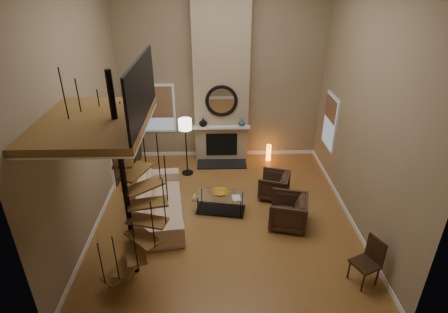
{
  "coord_description": "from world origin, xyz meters",
  "views": [
    {
      "loc": [
        -0.23,
        -7.25,
        5.35
      ],
      "look_at": [
        0.0,
        0.4,
        1.4
      ],
      "focal_mm": 29.21,
      "sensor_mm": 36.0,
      "label": 1
    }
  ],
  "objects_px": {
    "sofa": "(159,201)",
    "armchair_far": "(292,212)",
    "floor_lamp": "(185,129)",
    "hutch": "(130,134)",
    "coffee_table": "(221,201)",
    "armchair_near": "(277,186)",
    "side_chair": "(369,259)",
    "accent_lamp": "(269,153)"
  },
  "relations": [
    {
      "from": "sofa",
      "to": "armchair_far",
      "type": "xyz_separation_m",
      "value": [
        3.1,
        -0.5,
        -0.04
      ]
    },
    {
      "from": "floor_lamp",
      "to": "hutch",
      "type": "bearing_deg",
      "value": 157.05
    },
    {
      "from": "hutch",
      "to": "coffee_table",
      "type": "distance_m",
      "value": 3.8
    },
    {
      "from": "armchair_near",
      "to": "side_chair",
      "type": "height_order",
      "value": "side_chair"
    },
    {
      "from": "armchair_near",
      "to": "floor_lamp",
      "type": "xyz_separation_m",
      "value": [
        -2.4,
        1.34,
        1.06
      ]
    },
    {
      "from": "hutch",
      "to": "coffee_table",
      "type": "height_order",
      "value": "hutch"
    },
    {
      "from": "armchair_far",
      "to": "floor_lamp",
      "type": "bearing_deg",
      "value": -120.44
    },
    {
      "from": "hutch",
      "to": "floor_lamp",
      "type": "xyz_separation_m",
      "value": [
        1.73,
        -0.73,
        0.46
      ]
    },
    {
      "from": "armchair_near",
      "to": "side_chair",
      "type": "bearing_deg",
      "value": 41.61
    },
    {
      "from": "hutch",
      "to": "armchair_near",
      "type": "xyz_separation_m",
      "value": [
        4.13,
        -2.07,
        -0.6
      ]
    },
    {
      "from": "armchair_far",
      "to": "sofa",
      "type": "bearing_deg",
      "value": -85.16
    },
    {
      "from": "armchair_far",
      "to": "hutch",
      "type": "bearing_deg",
      "value": -113.1
    },
    {
      "from": "coffee_table",
      "to": "sofa",
      "type": "bearing_deg",
      "value": -175.69
    },
    {
      "from": "armchair_far",
      "to": "floor_lamp",
      "type": "relative_size",
      "value": 0.5
    },
    {
      "from": "armchair_far",
      "to": "accent_lamp",
      "type": "relative_size",
      "value": 1.62
    },
    {
      "from": "sofa",
      "to": "accent_lamp",
      "type": "relative_size",
      "value": 5.06
    },
    {
      "from": "coffee_table",
      "to": "armchair_near",
      "type": "bearing_deg",
      "value": 20.84
    },
    {
      "from": "side_chair",
      "to": "armchair_far",
      "type": "bearing_deg",
      "value": 122.42
    },
    {
      "from": "armchair_near",
      "to": "floor_lamp",
      "type": "height_order",
      "value": "floor_lamp"
    },
    {
      "from": "hutch",
      "to": "sofa",
      "type": "relative_size",
      "value": 0.71
    },
    {
      "from": "armchair_near",
      "to": "coffee_table",
      "type": "distance_m",
      "value": 1.57
    },
    {
      "from": "armchair_near",
      "to": "coffee_table",
      "type": "height_order",
      "value": "armchair_near"
    },
    {
      "from": "sofa",
      "to": "armchair_near",
      "type": "xyz_separation_m",
      "value": [
        2.94,
        0.67,
        -0.04
      ]
    },
    {
      "from": "armchair_near",
      "to": "armchair_far",
      "type": "height_order",
      "value": "armchair_far"
    },
    {
      "from": "hutch",
      "to": "side_chair",
      "type": "bearing_deg",
      "value": -42.69
    },
    {
      "from": "floor_lamp",
      "to": "armchair_far",
      "type": "bearing_deg",
      "value": -44.37
    },
    {
      "from": "sofa",
      "to": "coffee_table",
      "type": "bearing_deg",
      "value": -93.1
    },
    {
      "from": "armchair_far",
      "to": "side_chair",
      "type": "bearing_deg",
      "value": 46.35
    },
    {
      "from": "floor_lamp",
      "to": "side_chair",
      "type": "relative_size",
      "value": 1.77
    },
    {
      "from": "accent_lamp",
      "to": "side_chair",
      "type": "xyz_separation_m",
      "value": [
        1.18,
        -5.01,
        0.28
      ]
    },
    {
      "from": "accent_lamp",
      "to": "side_chair",
      "type": "height_order",
      "value": "side_chair"
    },
    {
      "from": "armchair_near",
      "to": "accent_lamp",
      "type": "height_order",
      "value": "armchair_near"
    },
    {
      "from": "armchair_near",
      "to": "coffee_table",
      "type": "bearing_deg",
      "value": -51.11
    },
    {
      "from": "sofa",
      "to": "side_chair",
      "type": "bearing_deg",
      "value": -125.41
    },
    {
      "from": "hutch",
      "to": "accent_lamp",
      "type": "height_order",
      "value": "hutch"
    },
    {
      "from": "armchair_near",
      "to": "hutch",
      "type": "bearing_deg",
      "value": -98.59
    },
    {
      "from": "armchair_far",
      "to": "side_chair",
      "type": "xyz_separation_m",
      "value": [
        1.11,
        -1.74,
        0.17
      ]
    },
    {
      "from": "coffee_table",
      "to": "accent_lamp",
      "type": "relative_size",
      "value": 2.62
    },
    {
      "from": "armchair_far",
      "to": "accent_lamp",
      "type": "height_order",
      "value": "armchair_far"
    },
    {
      "from": "armchair_near",
      "to": "side_chair",
      "type": "xyz_separation_m",
      "value": [
        1.27,
        -2.91,
        0.17
      ]
    },
    {
      "from": "sofa",
      "to": "side_chair",
      "type": "height_order",
      "value": "side_chair"
    },
    {
      "from": "side_chair",
      "to": "armchair_near",
      "type": "bearing_deg",
      "value": 113.57
    }
  ]
}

